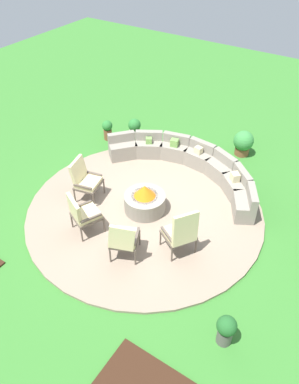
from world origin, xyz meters
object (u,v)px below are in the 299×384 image
at_px(lounge_chair_front_left, 85,179).
at_px(potted_plant_4, 226,329).
at_px(potted_plant_1, 135,129).
at_px(lounge_chair_front_right, 82,213).
at_px(fire_pit, 145,200).
at_px(lounge_chair_back_left, 124,238).
at_px(potted_plant_2, 108,129).
at_px(lounge_chair_back_right, 181,232).
at_px(curved_stone_bench, 190,164).
at_px(potted_plant_3, 243,142).

height_order(lounge_chair_front_left, potted_plant_4, lounge_chair_front_left).
distance_m(potted_plant_1, potted_plant_4, 6.72).
bearing_deg(lounge_chair_front_right, potted_plant_1, 132.97).
relative_size(fire_pit, potted_plant_4, 1.51).
xyz_separation_m(lounge_chair_front_left, lounge_chair_front_right, (0.73, -0.93, -0.01)).
xyz_separation_m(lounge_chair_back_left, potted_plant_4, (2.49, -0.57, -0.23)).
distance_m(potted_plant_1, potted_plant_2, 0.81).
bearing_deg(potted_plant_4, lounge_chair_back_left, 167.20).
xyz_separation_m(fire_pit, lounge_chair_back_right, (1.34, -0.69, 0.31)).
bearing_deg(potted_plant_4, curved_stone_bench, 125.56).
bearing_deg(lounge_chair_front_left, lounge_chair_back_right, 71.09).
distance_m(curved_stone_bench, lounge_chair_back_right, 2.81).
xyz_separation_m(lounge_chair_back_right, potted_plant_4, (1.60, -1.30, -0.28)).
bearing_deg(potted_plant_2, lounge_chair_front_left, -62.64).
height_order(curved_stone_bench, lounge_chair_front_right, lounge_chair_front_right).
xyz_separation_m(curved_stone_bench, lounge_chair_back_right, (1.15, -2.54, 0.29)).
relative_size(lounge_chair_back_left, potted_plant_2, 1.64).
distance_m(lounge_chair_front_right, potted_plant_3, 5.15).
relative_size(lounge_chair_back_right, potted_plant_4, 1.80).
xyz_separation_m(lounge_chair_front_left, potted_plant_2, (-1.29, 2.49, -0.26)).
bearing_deg(potted_plant_4, potted_plant_3, 109.52).
distance_m(lounge_chair_back_left, potted_plant_1, 4.67).
height_order(lounge_chair_front_left, potted_plant_2, lounge_chair_front_left).
height_order(potted_plant_1, potted_plant_2, potted_plant_1).
distance_m(lounge_chair_back_left, potted_plant_4, 2.56).
height_order(lounge_chair_back_left, potted_plant_2, lounge_chair_back_left).
bearing_deg(potted_plant_2, lounge_chair_back_right, -34.33).
relative_size(lounge_chair_back_left, potted_plant_4, 1.58).
distance_m(lounge_chair_back_right, potted_plant_1, 4.67).
bearing_deg(lounge_chair_front_left, lounge_chair_front_right, 25.51).
xyz_separation_m(curved_stone_bench, lounge_chair_back_left, (0.26, -3.28, 0.25)).
xyz_separation_m(potted_plant_1, potted_plant_2, (-0.70, -0.42, -0.03)).
bearing_deg(potted_plant_4, lounge_chair_back_right, 140.77).
distance_m(curved_stone_bench, potted_plant_3, 1.86).
relative_size(curved_stone_bench, lounge_chair_back_right, 3.91).
distance_m(lounge_chair_front_right, lounge_chair_back_right, 2.16).
bearing_deg(fire_pit, potted_plant_4, -34.17).
xyz_separation_m(lounge_chair_front_right, potted_plant_1, (-1.32, 3.83, -0.22)).
xyz_separation_m(fire_pit, curved_stone_bench, (0.19, 1.85, 0.01)).
relative_size(curved_stone_bench, lounge_chair_front_left, 4.29).
relative_size(potted_plant_2, potted_plant_4, 0.96).
relative_size(curved_stone_bench, lounge_chair_front_right, 4.29).
distance_m(lounge_chair_front_right, lounge_chair_back_left, 1.18).
bearing_deg(curved_stone_bench, potted_plant_1, 163.45).
xyz_separation_m(lounge_chair_front_left, potted_plant_3, (2.43, 3.93, -0.22)).
bearing_deg(fire_pit, potted_plant_1, 129.08).
distance_m(lounge_chair_front_left, potted_plant_3, 4.63).
bearing_deg(curved_stone_bench, lounge_chair_back_right, -65.62).
bearing_deg(lounge_chair_front_right, potted_plant_3, 94.70).
bearing_deg(potted_plant_3, lounge_chair_front_right, -109.24).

